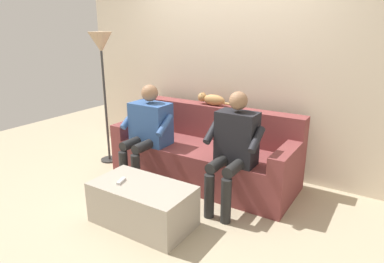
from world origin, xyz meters
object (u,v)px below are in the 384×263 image
at_px(remote_white, 121,181).
at_px(cat_on_backrest, 211,99).
at_px(coffee_table, 143,204).
at_px(floor_lamp, 101,52).
at_px(person_left_seated, 234,145).
at_px(person_right_seated, 148,128).
at_px(couch, 206,155).

bearing_deg(remote_white, cat_on_backrest, -20.62).
relative_size(coffee_table, floor_lamp, 0.55).
xyz_separation_m(person_left_seated, remote_white, (0.75, 0.80, -0.26)).
relative_size(coffee_table, person_right_seated, 0.82).
bearing_deg(floor_lamp, couch, -171.60).
distance_m(person_left_seated, remote_white, 1.13).
xyz_separation_m(coffee_table, person_left_seated, (-0.56, -0.74, 0.47)).
height_order(coffee_table, person_right_seated, person_right_seated).
xyz_separation_m(coffee_table, cat_on_backrest, (0.08, -1.43, 0.73)).
xyz_separation_m(person_right_seated, remote_white, (-0.36, 0.83, -0.25)).
height_order(person_right_seated, remote_white, person_right_seated).
bearing_deg(person_right_seated, floor_lamp, -11.77).
height_order(remote_white, floor_lamp, floor_lamp).
bearing_deg(couch, remote_white, 80.75).
bearing_deg(person_left_seated, person_right_seated, -1.86).
relative_size(person_left_seated, person_right_seated, 1.04).
relative_size(couch, person_left_seated, 1.83).
bearing_deg(person_right_seated, coffee_table, 125.57).
distance_m(person_left_seated, floor_lamp, 2.13).
bearing_deg(cat_on_backrest, couch, 106.44).
distance_m(person_left_seated, cat_on_backrest, 0.97).
bearing_deg(coffee_table, cat_on_backrest, -86.87).
height_order(cat_on_backrest, floor_lamp, floor_lamp).
relative_size(couch, floor_lamp, 1.27).
bearing_deg(remote_white, person_left_seated, -59.36).
bearing_deg(cat_on_backrest, floor_lamp, 19.57).
xyz_separation_m(coffee_table, remote_white, (0.20, 0.06, 0.21)).
xyz_separation_m(cat_on_backrest, floor_lamp, (1.33, 0.47, 0.54)).
relative_size(person_left_seated, remote_white, 9.19).
height_order(couch, coffee_table, couch).
bearing_deg(coffee_table, person_left_seated, -126.87).
bearing_deg(coffee_table, person_right_seated, -54.43).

